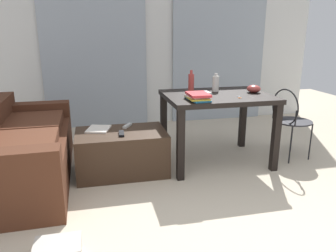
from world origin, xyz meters
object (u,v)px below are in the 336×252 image
Objects in this scene: couch at (20,151)px; tv_remote_primary at (121,133)px; wire_chair at (289,116)px; book_stack at (198,96)px; shoebox at (58,252)px; coffee_table at (122,152)px; craft_table at (217,104)px; tv_remote_secondary at (127,126)px; bottle_near at (216,83)px; magazine at (98,129)px; bowl at (254,89)px; tv_remote_on_table at (207,93)px; scissors at (239,97)px; bottle_far at (191,83)px.

couch is 1.00m from tv_remote_primary.
wire_chair is 2.65× the size of book_stack.
book_stack is 1.86m from shoebox.
coffee_table reaches higher than shoebox.
couch is 2.32× the size of wire_chair.
craft_table reaches higher than tv_remote_secondary.
bottle_near reaches higher than couch.
bowl is at bearing 14.10° from magazine.
book_stack is 1.82× the size of tv_remote_primary.
tv_remote_on_table is 0.61× the size of magazine.
couch is at bearing 108.55° from shoebox.
shoebox is at bearing -86.68° from magazine.
coffee_table is at bearing -13.52° from magazine.
couch is 2.24m from scissors.
tv_remote_secondary is 0.60× the size of magazine.
couch is 0.98m from coffee_table.
bottle_far is 0.93× the size of magazine.
tv_remote_on_table reaches higher than craft_table.
tv_remote_secondary is (-1.40, 0.09, -0.36)m from bowl.
wire_chair is 5.40× the size of bowl.
tv_remote_secondary is at bearing 153.17° from book_stack.
shoebox is at bearing -131.34° from bottle_far.
bowl is 0.56× the size of magazine.
bottle_far is at bearing 48.66° from shoebox.
wire_chair is at bearing 24.15° from tv_remote_secondary.
bottle_far is 0.55m from scissors.
magazine is at bearing 6.73° from couch.
book_stack is at bearing -173.15° from wire_chair.
scissors reaches higher than coffee_table.
bowl is 0.36m from scissors.
bowl is at bearing 10.36° from tv_remote_primary.
wire_chair is at bearing -1.38° from couch.
bottle_far is 0.70m from bowl.
wire_chair reaches higher than scissors.
bottle_near is at bearing 7.95° from bottle_far.
tv_remote_primary is (-0.76, 0.08, -0.35)m from book_stack.
bottle_far is 1.54× the size of tv_remote_secondary.
tv_remote_primary is at bearing -170.91° from craft_table.
shoebox is at bearing -139.08° from craft_table.
bowl is 0.93× the size of tv_remote_secondary.
magazine is (-2.11, 0.16, -0.06)m from wire_chair.
bottle_far is (-1.09, 0.25, 0.37)m from wire_chair.
book_stack is at bearing -2.07° from tv_remote_primary.
craft_table is 4.47× the size of bottle_far.
bottle_far is at bearing 34.10° from tv_remote_secondary.
couch is 1.88m from bottle_far.
wire_chair is 3.03× the size of magazine.
scissors is 0.70× the size of tv_remote_primary.
scissors is (2.19, -0.18, 0.47)m from couch.
coffee_table is 3.63× the size of bottle_far.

